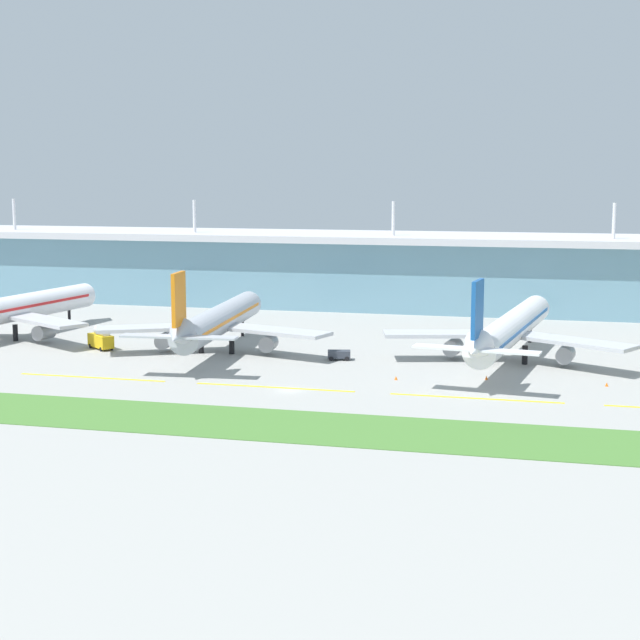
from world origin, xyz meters
The scene contains 14 objects.
ground_plane centered at (0.00, 0.00, 0.00)m, with size 600.00×600.00×0.00m, color #9E9E99.
terminal_building centered at (0.00, 107.49, 10.17)m, with size 288.00×34.00×28.94m.
airliner_nearest centered at (-74.19, 35.07, 6.45)m, with size 48.31×65.22×18.90m.
airliner_near_middle centered at (-23.69, 30.96, 6.45)m, with size 48.64×60.97×18.90m.
airliner_far_middle centered at (34.51, 34.96, 6.46)m, with size 48.39×69.39×18.90m.
taxiway_stripe_mid_west centered at (-37.00, 1.67, 0.02)m, with size 28.00×0.70×0.04m, color yellow.
taxiway_stripe_centre centered at (-3.00, 1.67, 0.02)m, with size 28.00×0.70×0.04m, color yellow.
taxiway_stripe_mid_east centered at (31.00, 1.67, 0.02)m, with size 28.00×0.70×0.04m, color yellow.
grass_verge centered at (0.00, -22.54, 0.05)m, with size 300.00×18.00×0.10m, color #477A33.
pushback_tug centered at (2.09, 28.75, 1.10)m, with size 4.82×3.33×1.85m.
fuel_truck centered at (-48.47, 28.39, 2.26)m, with size 7.28×6.48×4.95m.
safety_cone_left_wingtip centered at (31.52, 16.93, 0.35)m, with size 0.56×0.56×0.70m, color orange.
safety_cone_nose_front centered at (16.03, 12.87, 0.35)m, with size 0.56×0.56×0.70m, color orange.
safety_cone_right_wingtip centered at (51.95, 16.30, 0.35)m, with size 0.56×0.56×0.70m, color orange.
Camera 1 is at (43.88, -154.39, 35.87)m, focal length 54.89 mm.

